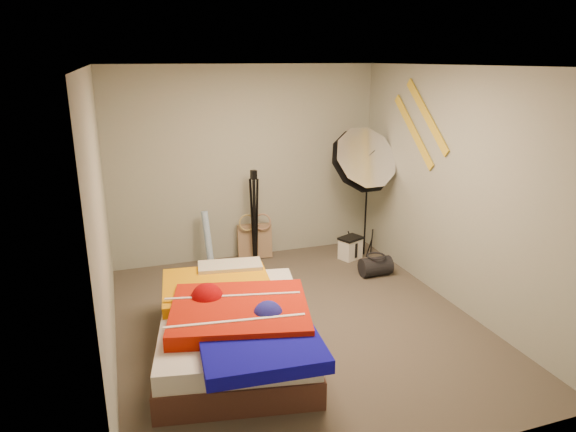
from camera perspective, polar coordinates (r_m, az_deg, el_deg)
name	(u,v)px	position (r m, az deg, el deg)	size (l,w,h in m)	color
floor	(298,323)	(5.30, 1.09, -11.81)	(4.00, 4.00, 0.00)	#50483C
ceiling	(299,66)	(4.64, 1.27, 16.34)	(4.00, 4.00, 0.00)	silver
wall_back	(246,164)	(6.68, -4.71, 5.74)	(3.50, 3.50, 0.00)	gray
wall_front	(415,292)	(3.13, 13.88, -8.24)	(3.50, 3.50, 0.00)	gray
wall_left	(102,223)	(4.55, -20.01, -0.71)	(4.00, 4.00, 0.00)	gray
wall_right	(456,190)	(5.64, 18.15, 2.80)	(4.00, 4.00, 0.00)	gray
tote_bag	(255,241)	(6.88, -3.73, -2.77)	(0.45, 0.14, 0.45)	#997C5D
wrapping_roll	(208,240)	(6.56, -8.88, -2.64)	(0.08, 0.08, 0.73)	#4D89C8
camera_case	(350,249)	(6.89, 6.94, -3.62)	(0.28, 0.20, 0.28)	silver
duffel_bag	(376,266)	(6.42, 9.71, -5.54)	(0.23, 0.23, 0.38)	black
wall_stripe_upper	(427,116)	(6.00, 15.18, 10.67)	(0.02, 1.10, 0.10)	gold
wall_stripe_lower	(413,131)	(6.23, 13.76, 9.14)	(0.02, 1.10, 0.10)	gold
bed	(235,325)	(4.72, -5.93, -11.98)	(1.61, 2.15, 0.55)	#4C2B22
photo_umbrella	(362,161)	(6.57, 8.24, 6.02)	(1.06, 0.77, 1.83)	black
camera_tripod	(254,210)	(6.57, -3.76, 0.64)	(0.08, 0.08, 1.22)	black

